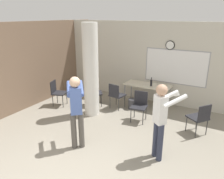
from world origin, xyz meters
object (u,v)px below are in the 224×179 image
at_px(person_playing_front, 76,107).
at_px(chair_mid_room, 200,117).
at_px(person_playing_side, 161,116).
at_px(folding_table, 147,86).
at_px(chair_near_pillar, 93,91).
at_px(chair_by_left_wall, 57,91).
at_px(chair_table_left, 116,94).
at_px(chair_table_front, 140,104).
at_px(bottle_on_table, 151,83).

bearing_deg(person_playing_front, chair_mid_room, 39.97).
bearing_deg(person_playing_side, folding_table, 115.78).
xyz_separation_m(chair_near_pillar, chair_by_left_wall, (-1.09, -0.59, 0.00)).
relative_size(chair_table_left, chair_by_left_wall, 1.00).
bearing_deg(folding_table, chair_near_pillar, -148.17).
bearing_deg(chair_table_left, person_playing_front, -83.22).
bearing_deg(folding_table, chair_by_left_wall, -149.46).
bearing_deg(person_playing_side, chair_table_front, 125.96).
relative_size(bottle_on_table, chair_near_pillar, 0.34).
height_order(chair_near_pillar, chair_table_left, same).
bearing_deg(person_playing_front, chair_by_left_wall, 142.50).
bearing_deg(chair_near_pillar, chair_table_front, -8.39).
relative_size(chair_mid_room, person_playing_side, 0.51).
xyz_separation_m(bottle_on_table, person_playing_side, (1.16, -2.64, 0.16)).
bearing_deg(person_playing_front, folding_table, 81.59).
bearing_deg(chair_near_pillar, chair_by_left_wall, -151.39).
xyz_separation_m(chair_near_pillar, chair_table_left, (0.80, 0.15, 0.00)).
bearing_deg(chair_by_left_wall, chair_table_front, 6.45).
bearing_deg(chair_mid_room, folding_table, 147.01).
xyz_separation_m(chair_near_pillar, person_playing_side, (2.89, -1.75, 0.49)).
relative_size(chair_mid_room, chair_by_left_wall, 1.00).
xyz_separation_m(person_playing_front, person_playing_side, (1.79, 0.52, -0.02)).
height_order(chair_table_left, person_playing_front, person_playing_front).
height_order(person_playing_front, person_playing_side, person_playing_front).
distance_m(chair_table_left, person_playing_side, 2.86).
relative_size(folding_table, chair_mid_room, 1.80).
bearing_deg(chair_table_front, person_playing_front, -109.79).
xyz_separation_m(folding_table, chair_table_front, (0.24, -1.24, -0.16)).
relative_size(chair_near_pillar, chair_mid_room, 1.00).
xyz_separation_m(chair_table_left, person_playing_side, (2.08, -1.90, 0.49)).
distance_m(bottle_on_table, chair_table_left, 1.23).
relative_size(chair_near_pillar, person_playing_front, 0.50).
bearing_deg(person_playing_side, chair_mid_room, 68.11).
bearing_deg(chair_table_left, folding_table, 46.98).
height_order(folding_table, chair_table_left, chair_table_left).
xyz_separation_m(chair_mid_room, person_playing_front, (-2.39, -2.00, 0.51)).
relative_size(chair_near_pillar, chair_by_left_wall, 1.00).
bearing_deg(chair_by_left_wall, bottle_on_table, 27.89).
distance_m(bottle_on_table, chair_table_front, 1.21).
xyz_separation_m(chair_table_left, chair_table_front, (1.01, -0.42, 0.00)).
bearing_deg(bottle_on_table, chair_by_left_wall, -152.11).
distance_m(bottle_on_table, person_playing_front, 3.23).
xyz_separation_m(bottle_on_table, chair_mid_room, (1.75, -1.16, -0.33)).
bearing_deg(chair_by_left_wall, chair_mid_room, 4.12).
distance_m(chair_mid_room, chair_table_front, 1.67).
xyz_separation_m(chair_mid_room, chair_table_front, (-1.67, -0.00, 0.00)).
bearing_deg(folding_table, person_playing_side, -64.22).
height_order(bottle_on_table, person_playing_front, person_playing_front).
bearing_deg(person_playing_front, chair_table_front, 70.21).
bearing_deg(chair_near_pillar, person_playing_side, -31.21).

